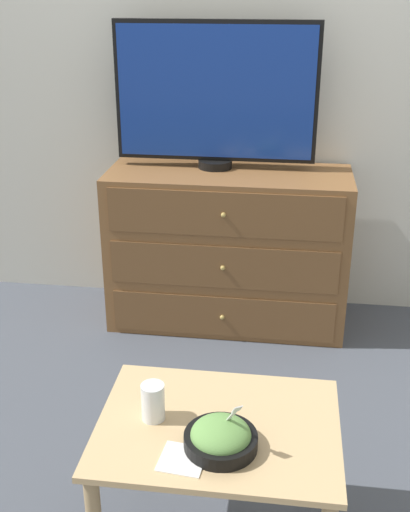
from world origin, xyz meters
The scene contains 8 objects.
ground_plane centered at (0.00, 0.00, 0.00)m, with size 12.00×12.00×0.00m, color #474C56.
wall_back centered at (0.00, 0.03, 1.30)m, with size 12.00×0.05×2.60m.
dresser centered at (-0.08, -0.26, 0.40)m, with size 1.20×0.48×0.81m.
tv centered at (-0.16, -0.18, 1.17)m, with size 0.98×0.17×0.70m.
coffee_table centered at (0.04, -1.75, 0.39)m, with size 0.71×0.54×0.47m.
takeout_bowl centered at (0.06, -1.85, 0.51)m, with size 0.21×0.21×0.17m.
drink_cup centered at (-0.15, -1.75, 0.52)m, with size 0.07×0.07×0.12m.
napkin centered at (-0.04, -1.91, 0.47)m, with size 0.14×0.14×0.00m.
Camera 1 is at (0.21, -3.28, 1.69)m, focal length 45.00 mm.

